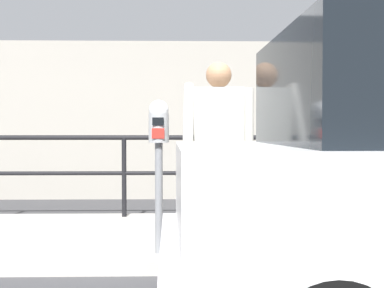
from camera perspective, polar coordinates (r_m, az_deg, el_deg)
ground_plane at (r=4.32m, az=1.37°, el=-15.04°), size 160.00×160.00×0.00m
sidewalk_curb at (r=5.47m, az=0.78°, el=-10.79°), size 36.00×2.41×0.12m
parking_meter at (r=4.43m, az=-3.87°, el=0.44°), size 0.18×0.19×1.38m
pedestrian_at_meter at (r=4.41m, az=3.11°, el=-0.04°), size 0.64×0.42×1.72m
background_railing at (r=6.32m, az=0.46°, el=-1.72°), size 24.06×0.06×1.05m
backdrop_wall at (r=9.01m, az=-0.06°, el=2.72°), size 32.00×0.50×2.81m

